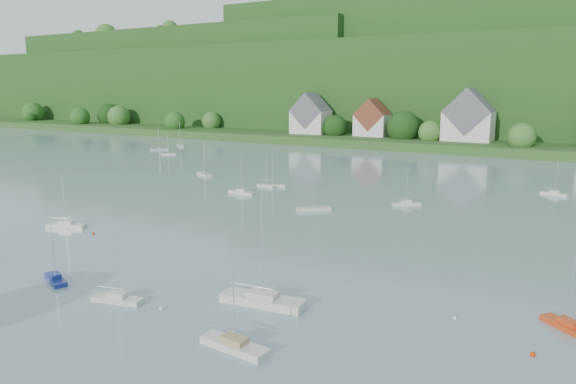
{
  "coord_description": "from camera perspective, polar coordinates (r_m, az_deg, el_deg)",
  "views": [
    {
      "loc": [
        41.92,
        1.15,
        20.97
      ],
      "look_at": [
        -0.71,
        75.0,
        4.0
      ],
      "focal_mm": 32.85,
      "sensor_mm": 36.0,
      "label": 1
    }
  ],
  "objects": [
    {
      "name": "near_sailboat_4",
      "position": [
        52.76,
        -2.75,
        -11.54
      ],
      "size": [
        8.7,
        3.35,
        11.44
      ],
      "rotation": [
        0.0,
        0.0,
        0.12
      ],
      "color": "silver",
      "rests_on": "ground"
    },
    {
      "name": "village_building_2",
      "position": [
        190.76,
        18.95,
        7.44
      ],
      "size": [
        16.0,
        11.44,
        18.0
      ],
      "color": "silver",
      "rests_on": "far_shore_strip"
    },
    {
      "name": "far_sailboat_cluster",
      "position": [
        119.99,
        17.1,
        0.87
      ],
      "size": [
        196.35,
        71.45,
        8.53
      ],
      "color": "silver",
      "rests_on": "ground"
    },
    {
      "name": "village_building_0",
      "position": [
        209.92,
        2.47,
        8.12
      ],
      "size": [
        14.0,
        10.4,
        16.0
      ],
      "color": "silver",
      "rests_on": "far_shore_strip"
    },
    {
      "name": "near_sailboat_6",
      "position": [
        87.11,
        -22.87,
        -3.29
      ],
      "size": [
        5.97,
        3.91,
        7.86
      ],
      "rotation": [
        0.0,
        0.0,
        0.43
      ],
      "color": "silver",
      "rests_on": "ground"
    },
    {
      "name": "near_sailboat_1",
      "position": [
        63.94,
        -23.86,
        -8.52
      ],
      "size": [
        4.95,
        3.15,
        6.49
      ],
      "rotation": [
        0.0,
        0.0,
        -0.41
      ],
      "color": "navy",
      "rests_on": "ground"
    },
    {
      "name": "forested_ridge",
      "position": [
        270.63,
        21.57,
        10.89
      ],
      "size": [
        620.0,
        181.22,
        69.89
      ],
      "color": "#1D3F14",
      "rests_on": "ground"
    },
    {
      "name": "mooring_buoy_1",
      "position": [
        53.13,
        -13.56,
        -12.33
      ],
      "size": [
        0.47,
        0.47,
        0.47
      ],
      "primitive_type": "sphere",
      "color": "silver",
      "rests_on": "ground"
    },
    {
      "name": "near_sailboat_3",
      "position": [
        55.96,
        -17.98,
        -10.88
      ],
      "size": [
        5.45,
        2.64,
        7.09
      ],
      "rotation": [
        0.0,
        0.0,
        0.23
      ],
      "color": "silver",
      "rests_on": "ground"
    },
    {
      "name": "near_sailboat_2",
      "position": [
        44.78,
        -5.81,
        -16.09
      ],
      "size": [
        6.33,
        2.3,
        8.36
      ],
      "rotation": [
        0.0,
        0.0,
        -0.09
      ],
      "color": "silver",
      "rests_on": "ground"
    },
    {
      "name": "near_sailboat_5",
      "position": [
        53.73,
        28.05,
        -12.65
      ],
      "size": [
        4.79,
        4.27,
        6.79
      ],
      "rotation": [
        0.0,
        0.0,
        -0.68
      ],
      "color": "#C43A14",
      "rests_on": "ground"
    },
    {
      "name": "mooring_buoy_3",
      "position": [
        81.82,
        -20.3,
        -4.31
      ],
      "size": [
        0.4,
        0.4,
        0.4
      ],
      "primitive_type": "sphere",
      "color": "red",
      "rests_on": "ground"
    },
    {
      "name": "mooring_buoy_4",
      "position": [
        52.17,
        17.61,
        -13.01
      ],
      "size": [
        0.39,
        0.39,
        0.39
      ],
      "primitive_type": "sphere",
      "color": "silver",
      "rests_on": "ground"
    },
    {
      "name": "village_building_1",
      "position": [
        201.52,
        9.11,
        7.64
      ],
      "size": [
        12.0,
        9.36,
        14.0
      ],
      "color": "silver",
      "rests_on": "far_shore_strip"
    },
    {
      "name": "mooring_buoy_2",
      "position": [
        47.99,
        24.96,
        -15.78
      ],
      "size": [
        0.44,
        0.44,
        0.44
      ],
      "primitive_type": "sphere",
      "color": "red",
      "rests_on": "ground"
    },
    {
      "name": "far_shore_strip",
      "position": [
        204.15,
        18.08,
        5.23
      ],
      "size": [
        600.0,
        60.0,
        3.0
      ],
      "primitive_type": "cube",
      "color": "#294C1C",
      "rests_on": "ground"
    }
  ]
}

